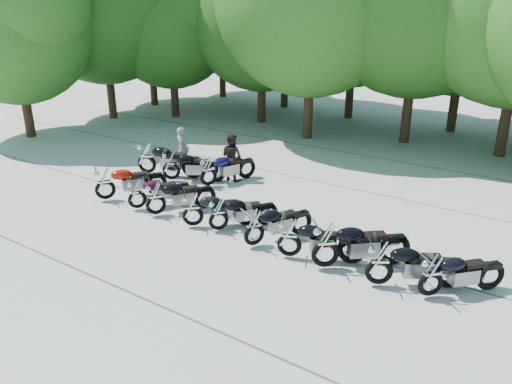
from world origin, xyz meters
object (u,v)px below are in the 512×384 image
Objects in this scene: motorcycle_1 at (137,193)px; motorcycle_7 at (326,244)px; motorcycle_12 at (208,170)px; motorcycle_9 at (432,274)px; motorcycle_3 at (193,208)px; rider_1 at (232,157)px; motorcycle_0 at (105,182)px; motorcycle_11 at (171,164)px; motorcycle_4 at (218,213)px; motorcycle_8 at (380,262)px; motorcycle_5 at (254,226)px; motorcycle_2 at (155,197)px; motorcycle_10 at (146,157)px; rider_0 at (182,149)px; motorcycle_6 at (290,236)px.

motorcycle_1 is 6.58m from motorcycle_7.
motorcycle_9 is at bearing -177.42° from motorcycle_12.
rider_1 reaches higher than motorcycle_3.
motorcycle_3 is at bearing -144.68° from motorcycle_0.
motorcycle_12 is (1.51, 0.27, -0.00)m from motorcycle_11.
rider_1 is (-2.32, 3.78, 0.29)m from motorcycle_4.
motorcycle_7 is 7.97m from motorcycle_11.
motorcycle_8 is 1.29× the size of rider_1.
motorcycle_1 is 2.31m from motorcycle_3.
motorcycle_5 reaches higher than motorcycle_4.
motorcycle_2 reaches higher than motorcycle_4.
motorcycle_10 is at bearing 3.53° from motorcycle_5.
motorcycle_4 is (2.26, 0.20, -0.04)m from motorcycle_2.
motorcycle_2 reaches higher than motorcycle_3.
motorcycle_8 is 10.21m from rider_0.
rider_0 is at bearing -54.39° from motorcycle_0.
motorcycle_9 is at bearing -130.27° from motorcycle_3.
motorcycle_3 is at bearing 144.58° from rider_0.
motorcycle_7 is (4.27, -0.04, 0.09)m from motorcycle_3.
motorcycle_5 is (2.16, -0.03, 0.00)m from motorcycle_3.
rider_0 is at bearing 23.48° from motorcycle_9.
motorcycle_7 is 1.08× the size of motorcycle_11.
motorcycle_1 is 2.89m from motorcycle_12.
motorcycle_11 is at bearing -0.68° from motorcycle_5.
motorcycle_10 is 1.11× the size of motorcycle_11.
motorcycle_1 is at bearing 48.29° from motorcycle_3.
motorcycle_12 is (2.76, 0.25, -0.07)m from motorcycle_10.
motorcycle_11 is at bearing 6.80° from motorcycle_4.
motorcycle_9 is (5.98, -0.08, 0.02)m from motorcycle_4.
motorcycle_4 is (0.79, 0.19, -0.03)m from motorcycle_3.
rider_0 is (-2.32, 3.83, 0.23)m from motorcycle_2.
rider_1 reaches higher than motorcycle_5.
motorcycle_6 is 5.78m from motorcycle_12.
rider_0 is at bearing -8.62° from motorcycle_11.
motorcycle_7 is at bearing -131.77° from motorcycle_3.
motorcycle_0 is at bearing 174.76° from motorcycle_10.
motorcycle_4 is 1.19× the size of rider_0.
motorcycle_3 is at bearing -160.53° from motorcycle_11.
motorcycle_4 is at bearing 154.03° from motorcycle_12.
motorcycle_2 reaches higher than motorcycle_9.
motorcycle_10 reaches higher than motorcycle_2.
motorcycle_7 is 1.38m from motorcycle_8.
motorcycle_0 is 0.91× the size of motorcycle_10.
motorcycle_10 is 1.11× the size of motorcycle_12.
rider_0 is (-8.05, 3.86, 0.16)m from motorcycle_7.
motorcycle_11 is (-4.04, 2.40, 0.07)m from motorcycle_4.
motorcycle_5 is at bearing 56.93° from motorcycle_8.
motorcycle_6 is 1.04× the size of motorcycle_9.
motorcycle_6 is 6.26m from rider_1.
motorcycle_0 is 2.67m from motorcycle_11.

